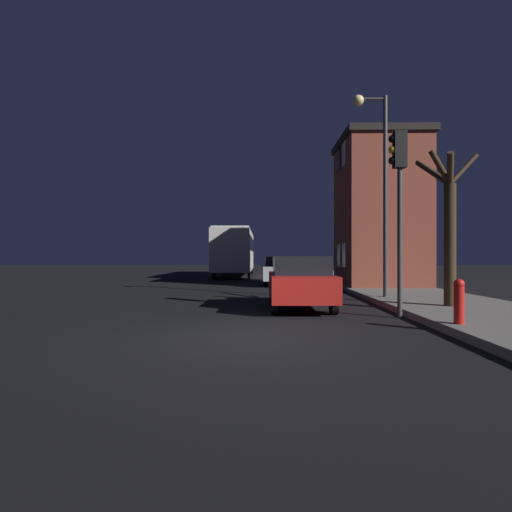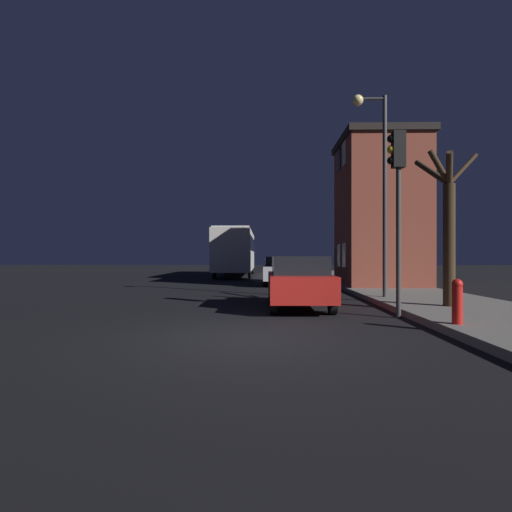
{
  "view_description": "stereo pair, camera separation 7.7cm",
  "coord_description": "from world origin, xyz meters",
  "px_view_note": "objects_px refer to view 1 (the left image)",
  "views": [
    {
      "loc": [
        0.26,
        -7.63,
        1.54
      ],
      "look_at": [
        -0.02,
        11.57,
        1.54
      ],
      "focal_mm": 28.0,
      "sensor_mm": 36.0,
      "label": 1
    },
    {
      "loc": [
        0.34,
        -7.63,
        1.54
      ],
      "look_at": [
        -0.02,
        11.57,
        1.54
      ],
      "focal_mm": 28.0,
      "sensor_mm": 36.0,
      "label": 2
    }
  ],
  "objects_px": {
    "fire_hydrant": "(459,300)",
    "bare_tree": "(448,225)",
    "traffic_light": "(399,185)",
    "bus": "(235,249)",
    "streetlamp": "(378,167)",
    "car_mid_lane": "(281,270)",
    "car_near_lane": "(300,281)"
  },
  "relations": [
    {
      "from": "car_near_lane",
      "to": "fire_hydrant",
      "type": "height_order",
      "value": "car_near_lane"
    },
    {
      "from": "traffic_light",
      "to": "car_mid_lane",
      "type": "xyz_separation_m",
      "value": [
        -2.38,
        11.27,
        -2.51
      ]
    },
    {
      "from": "bare_tree",
      "to": "bus",
      "type": "distance_m",
      "value": 20.87
    },
    {
      "from": "bus",
      "to": "car_mid_lane",
      "type": "relative_size",
      "value": 2.63
    },
    {
      "from": "car_near_lane",
      "to": "bus",
      "type": "bearing_deg",
      "value": 99.48
    },
    {
      "from": "traffic_light",
      "to": "bus",
      "type": "distance_m",
      "value": 21.46
    },
    {
      "from": "bus",
      "to": "car_near_lane",
      "type": "relative_size",
      "value": 2.85
    },
    {
      "from": "streetlamp",
      "to": "car_mid_lane",
      "type": "distance_m",
      "value": 9.09
    },
    {
      "from": "car_near_lane",
      "to": "car_mid_lane",
      "type": "relative_size",
      "value": 0.92
    },
    {
      "from": "bus",
      "to": "car_mid_lane",
      "type": "height_order",
      "value": "bus"
    },
    {
      "from": "streetlamp",
      "to": "traffic_light",
      "type": "relative_size",
      "value": 1.46
    },
    {
      "from": "bus",
      "to": "car_mid_lane",
      "type": "xyz_separation_m",
      "value": [
        3.06,
        -9.45,
        -1.29
      ]
    },
    {
      "from": "streetlamp",
      "to": "bus",
      "type": "height_order",
      "value": "streetlamp"
    },
    {
      "from": "streetlamp",
      "to": "fire_hydrant",
      "type": "distance_m",
      "value": 6.58
    },
    {
      "from": "car_near_lane",
      "to": "fire_hydrant",
      "type": "distance_m",
      "value": 4.64
    },
    {
      "from": "fire_hydrant",
      "to": "bare_tree",
      "type": "bearing_deg",
      "value": 68.71
    },
    {
      "from": "bare_tree",
      "to": "car_mid_lane",
      "type": "bearing_deg",
      "value": 112.09
    },
    {
      "from": "traffic_light",
      "to": "fire_hydrant",
      "type": "bearing_deg",
      "value": -72.79
    },
    {
      "from": "streetlamp",
      "to": "bus",
      "type": "relative_size",
      "value": 0.6
    },
    {
      "from": "traffic_light",
      "to": "car_near_lane",
      "type": "relative_size",
      "value": 1.17
    },
    {
      "from": "streetlamp",
      "to": "bus",
      "type": "distance_m",
      "value": 18.39
    },
    {
      "from": "traffic_light",
      "to": "bare_tree",
      "type": "height_order",
      "value": "traffic_light"
    },
    {
      "from": "streetlamp",
      "to": "bare_tree",
      "type": "distance_m",
      "value": 3.4
    },
    {
      "from": "bare_tree",
      "to": "car_near_lane",
      "type": "xyz_separation_m",
      "value": [
        -4.01,
        0.67,
        -1.6
      ]
    },
    {
      "from": "bare_tree",
      "to": "car_mid_lane",
      "type": "distance_m",
      "value": 11.06
    },
    {
      "from": "bus",
      "to": "traffic_light",
      "type": "bearing_deg",
      "value": -75.3
    },
    {
      "from": "bus",
      "to": "car_near_lane",
      "type": "distance_m",
      "value": 19.23
    },
    {
      "from": "traffic_light",
      "to": "car_mid_lane",
      "type": "height_order",
      "value": "traffic_light"
    },
    {
      "from": "car_mid_lane",
      "to": "traffic_light",
      "type": "bearing_deg",
      "value": -78.07
    },
    {
      "from": "car_mid_lane",
      "to": "fire_hydrant",
      "type": "bearing_deg",
      "value": -77.31
    },
    {
      "from": "streetlamp",
      "to": "bus",
      "type": "bearing_deg",
      "value": 108.99
    },
    {
      "from": "traffic_light",
      "to": "bare_tree",
      "type": "distance_m",
      "value": 2.26
    }
  ]
}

